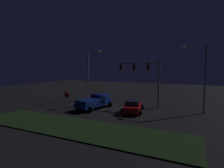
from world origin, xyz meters
The scene contains 8 objects.
ground_plane centered at (0.00, 0.00, 0.00)m, with size 80.00×80.00×0.00m, color black.
grass_median centered at (0.00, -7.94, 0.05)m, with size 20.83×4.89×0.10m, color black.
pickup_truck centered at (-2.21, -0.46, 1.00)m, with size 3.62×5.70×1.80m.
car_sedan centered at (2.94, -0.29, 0.74)m, with size 3.01×4.66×1.51m.
traffic_signal_gantry centered at (2.89, 3.28, 4.90)m, with size 8.32×0.56×6.50m.
street_lamp_left centered at (-5.52, 3.83, 5.11)m, with size 2.58×0.44×8.12m.
street_lamp_right centered at (10.15, 2.54, 5.11)m, with size 2.90×0.44×8.06m.
stop_sign centered at (-5.51, -2.24, 1.56)m, with size 0.76×0.08×2.23m.
Camera 1 is at (9.58, -20.66, 5.43)m, focal length 28.48 mm.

